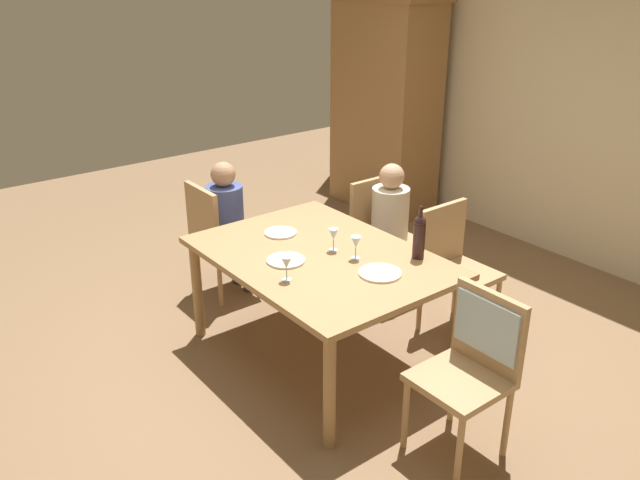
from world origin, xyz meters
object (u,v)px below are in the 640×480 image
object	(u,v)px
wine_glass_near_left	(286,264)
chair_left_end	(217,232)
chair_far_left	(382,229)
dinner_plate_guest_left	(380,273)
wine_glass_centre	(356,243)
armoire_cabinet	(385,104)
chair_far_right	(452,261)
wine_glass_near_right	(334,235)
person_woman_host	(392,222)
dinner_plate_guest_right	(286,260)
person_man_bearded	(229,217)
dinner_plate_host	(280,233)
dining_table	(320,266)
chair_right_end	(477,351)
wine_bottle_tall_green	(419,235)
handbag	(496,339)

from	to	relation	value
wine_glass_near_left	chair_left_end	bearing A→B (deg)	168.07
chair_far_left	dinner_plate_guest_left	bearing A→B (deg)	46.37
chair_left_end	wine_glass_centre	xyz separation A→B (m)	(1.37, 0.23, 0.33)
armoire_cabinet	chair_far_right	size ratio (longest dim) A/B	2.37
wine_glass_near_right	wine_glass_near_left	bearing A→B (deg)	-72.02
person_woman_host	dinner_plate_guest_right	xyz separation A→B (m)	(0.29, -1.19, 0.13)
person_man_bearded	dinner_plate_host	distance (m)	0.77
dining_table	wine_glass_near_right	xyz separation A→B (m)	(0.00, 0.11, 0.19)
wine_glass_near_right	dinner_plate_guest_left	distance (m)	0.45
chair_far_left	wine_glass_near_left	world-z (taller)	chair_far_left
person_man_bearded	wine_glass_near_left	world-z (taller)	person_man_bearded
chair_left_end	person_man_bearded	size ratio (longest dim) A/B	0.85
chair_right_end	chair_far_right	world-z (taller)	same
person_man_bearded	dinner_plate_guest_right	bearing A→B (deg)	-12.65
chair_right_end	chair_far_right	distance (m)	1.24
dining_table	person_man_bearded	size ratio (longest dim) A/B	1.50
dining_table	chair_far_left	world-z (taller)	chair_far_left
chair_far_left	wine_glass_near_right	xyz separation A→B (m)	(0.46, -0.85, 0.33)
chair_far_left	dinner_plate_host	world-z (taller)	chair_far_left
wine_bottle_tall_green	wine_glass_near_left	world-z (taller)	wine_bottle_tall_green
handbag	chair_far_left	bearing A→B (deg)	180.00
dinner_plate_guest_left	handbag	xyz separation A→B (m)	(0.27, 0.85, -0.65)
chair_far_left	chair_far_right	size ratio (longest dim) A/B	1.00
person_man_bearded	chair_left_end	bearing A→B (deg)	-90.00
wine_glass_centre	dinner_plate_host	distance (m)	0.64
dining_table	dinner_plate_host	bearing A→B (deg)	-179.25
person_man_bearded	dinner_plate_host	world-z (taller)	person_man_bearded
chair_left_end	handbag	distance (m)	2.21
chair_far_left	chair_far_right	distance (m)	0.73
handbag	chair_right_end	bearing A→B (deg)	-60.45
chair_far_right	wine_bottle_tall_green	size ratio (longest dim) A/B	2.67
armoire_cabinet	dinner_plate_host	bearing A→B (deg)	-57.72
chair_left_end	chair_right_end	size ratio (longest dim) A/B	1.00
wine_glass_near_left	wine_glass_near_right	bearing A→B (deg)	107.98
person_man_bearded	chair_right_end	bearing A→B (deg)	2.37
person_woman_host	chair_far_right	bearing A→B (deg)	90.00
person_woman_host	wine_glass_centre	xyz separation A→B (m)	(0.52, -0.82, 0.23)
person_woman_host	wine_bottle_tall_green	distance (m)	0.95
wine_glass_near_left	dining_table	bearing A→B (deg)	113.42
person_woman_host	dinner_plate_guest_left	xyz separation A→B (m)	(0.78, -0.85, 0.13)
chair_left_end	chair_far_right	bearing A→B (deg)	35.58
handbag	dining_table	bearing A→B (deg)	-126.61
chair_left_end	person_woman_host	size ratio (longest dim) A/B	0.85
dinner_plate_guest_right	wine_bottle_tall_green	bearing A→B (deg)	55.96
chair_left_end	chair_right_end	world-z (taller)	same
person_man_bearded	dinner_plate_guest_left	bearing A→B (deg)	2.98
chair_far_right	dinner_plate_guest_left	world-z (taller)	chair_far_right
chair_right_end	wine_glass_centre	xyz separation A→B (m)	(-1.01, 0.02, 0.27)
chair_right_end	dinner_plate_guest_right	xyz separation A→B (m)	(-1.24, -0.35, 0.17)
dining_table	handbag	world-z (taller)	dining_table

